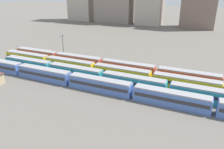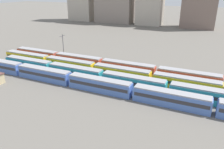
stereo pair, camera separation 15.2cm
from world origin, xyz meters
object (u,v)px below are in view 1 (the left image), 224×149
train_track_2 (94,69)px  train_track_0 (133,91)px  catenary_pole_1 (63,46)px  train_track_3 (128,68)px  train_track_1 (133,82)px

train_track_2 → train_track_0: bearing=-31.7°
catenary_pole_1 → train_track_0: bearing=-28.3°
train_track_0 → train_track_3: (-7.33, 15.60, 0.00)m
train_track_1 → catenary_pole_1: bearing=157.7°
catenary_pole_1 → train_track_1: bearing=-22.3°
train_track_1 → train_track_3: (-5.61, 10.40, 0.00)m
train_track_3 → catenary_pole_1: bearing=173.5°
train_track_0 → train_track_2: 19.79m
train_track_0 → train_track_3: same height
train_track_1 → train_track_3: bearing=118.3°
train_track_1 → catenary_pole_1: catenary_pole_1 is taller
train_track_0 → train_track_1: (-1.73, 5.20, 0.00)m
train_track_3 → train_track_0: bearing=-64.8°
train_track_2 → catenary_pole_1: size_ratio=7.48×
train_track_3 → catenary_pole_1: (-27.43, 3.12, 3.64)m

